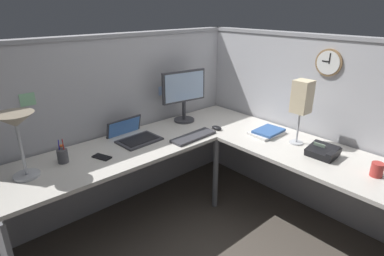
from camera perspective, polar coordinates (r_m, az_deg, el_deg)
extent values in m
plane|color=#4C443D|center=(2.94, 4.15, -16.40)|extent=(6.80, 6.80, 0.00)
cube|color=#B2B2B7|center=(2.98, -12.53, 0.80)|extent=(2.57, 0.10, 1.55)
cube|color=#939399|center=(2.81, -13.85, 16.07)|extent=(2.57, 0.12, 0.03)
cube|color=#B2B2B7|center=(3.06, 19.69, 0.57)|extent=(0.10, 2.37, 1.55)
cube|color=#939399|center=(2.89, 21.68, 15.36)|extent=(0.12, 2.37, 0.03)
cube|color=beige|center=(2.68, -8.36, -2.69)|extent=(2.35, 0.66, 0.03)
cube|color=beige|center=(2.61, 21.59, -4.72)|extent=(0.66, 1.49, 0.03)
cylinder|color=slate|center=(2.93, 4.30, -8.26)|extent=(0.05, 0.05, 0.70)
cube|color=slate|center=(2.53, -31.25, -17.13)|extent=(0.03, 0.58, 0.60)
cylinder|color=#38383D|center=(3.11, -1.44, 1.49)|extent=(0.20, 0.20, 0.02)
cylinder|color=#38383D|center=(3.07, -1.45, 3.24)|extent=(0.04, 0.04, 0.20)
cube|color=#38383D|center=(3.01, -1.50, 7.59)|extent=(0.46, 0.09, 0.30)
cube|color=#99B2D1|center=(2.99, -1.31, 7.52)|extent=(0.42, 0.06, 0.26)
cube|color=#38383D|center=(2.68, -9.56, -2.22)|extent=(0.35, 0.26, 0.02)
cube|color=black|center=(2.67, -9.57, -2.03)|extent=(0.30, 0.20, 0.00)
cube|color=#38383D|center=(2.84, -12.29, -0.24)|extent=(0.34, 0.09, 0.22)
cube|color=#4C84D8|center=(2.83, -12.20, -0.28)|extent=(0.31, 0.07, 0.18)
cube|color=#38383D|center=(2.71, 0.28, -1.56)|extent=(0.44, 0.16, 0.02)
ellipsoid|color=black|center=(2.89, 4.52, 0.03)|extent=(0.06, 0.10, 0.03)
cylinder|color=#B7BABF|center=(2.39, -27.80, -7.59)|extent=(0.17, 0.17, 0.02)
cylinder|color=#B7BABF|center=(2.31, -28.60, -3.40)|extent=(0.02, 0.02, 0.38)
cone|color=gray|center=(2.24, -29.50, 1.26)|extent=(0.24, 0.24, 0.09)
cylinder|color=#4C4C51|center=(2.46, -22.44, -4.73)|extent=(0.08, 0.08, 0.10)
cylinder|color=#1E1EB2|center=(2.44, -22.98, -3.37)|extent=(0.01, 0.02, 0.13)
cylinder|color=#B21E1E|center=(2.44, -22.30, -3.32)|extent=(0.01, 0.02, 0.13)
cylinder|color=#D8591E|center=(2.45, -22.71, -3.01)|extent=(0.03, 0.03, 0.01)
cube|color=black|center=(2.46, -16.06, -5.09)|extent=(0.11, 0.16, 0.01)
cube|color=black|center=(2.57, 22.59, -4.03)|extent=(0.20, 0.21, 0.10)
cube|color=#8CA58C|center=(2.57, 22.12, -3.03)|extent=(0.02, 0.09, 0.04)
cube|color=black|center=(2.53, 24.37, -4.18)|extent=(0.19, 0.05, 0.04)
cube|color=silver|center=(2.85, 13.37, -0.92)|extent=(0.30, 0.23, 0.02)
cube|color=#335999|center=(2.85, 13.75, -0.49)|extent=(0.27, 0.20, 0.02)
cylinder|color=#B7BABF|center=(2.74, 18.39, -2.52)|extent=(0.11, 0.11, 0.01)
cylinder|color=#B7BABF|center=(2.69, 18.72, 0.09)|extent=(0.02, 0.02, 0.27)
cube|color=beige|center=(2.62, 19.38, 5.40)|extent=(0.13, 0.13, 0.26)
cylinder|color=#B2332D|center=(2.44, 30.57, -6.53)|extent=(0.08, 0.08, 0.10)
cylinder|color=olive|center=(2.80, 23.64, 10.84)|extent=(0.03, 0.22, 0.22)
cylinder|color=white|center=(2.78, 23.48, 10.82)|extent=(0.00, 0.19, 0.19)
cube|color=black|center=(2.79, 23.11, 11.09)|extent=(0.00, 0.06, 0.01)
cube|color=black|center=(2.77, 23.75, 11.48)|extent=(0.00, 0.01, 0.08)
cube|color=#99B7E5|center=(3.09, -5.31, 6.81)|extent=(0.10, 0.00, 0.09)
cube|color=#8CCC99|center=(2.56, -27.72, 4.59)|extent=(0.10, 0.00, 0.09)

